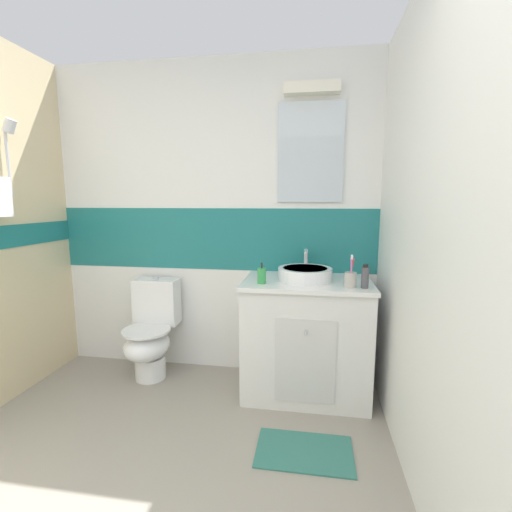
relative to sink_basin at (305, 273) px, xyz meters
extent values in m
cube|color=gray|center=(-0.76, -0.90, -0.92)|extent=(3.20, 3.48, 0.04)
cube|color=white|center=(-0.76, 0.35, -0.47)|extent=(3.20, 0.10, 0.85)
cube|color=#1E7272|center=(-0.76, 0.34, 0.20)|extent=(3.20, 0.10, 0.50)
cube|color=white|center=(-0.76, 0.35, 1.03)|extent=(3.20, 0.10, 1.15)
cube|color=silver|center=(0.02, 0.29, 0.87)|extent=(0.49, 0.02, 0.73)
cube|color=white|center=(0.02, 0.25, 1.31)|extent=(0.41, 0.10, 0.08)
cylinder|color=silver|center=(-2.03, -0.29, 0.77)|extent=(0.02, 0.02, 0.47)
cylinder|color=silver|center=(-1.99, -0.29, 1.01)|extent=(0.10, 0.07, 0.11)
cube|color=white|center=(0.59, -0.90, 0.35)|extent=(0.10, 3.48, 2.50)
cube|color=silver|center=(0.02, 0.01, -0.49)|extent=(0.88, 0.58, 0.82)
cube|color=white|center=(0.02, 0.00, -0.06)|extent=(0.90, 0.60, 0.03)
cube|color=silver|center=(0.02, -0.28, -0.53)|extent=(0.40, 0.01, 0.57)
cylinder|color=silver|center=(0.02, -0.30, -0.33)|extent=(0.02, 0.02, 0.03)
cylinder|color=white|center=(0.00, 0.00, 0.00)|extent=(0.38, 0.38, 0.09)
cylinder|color=#AFB1BA|center=(0.00, 0.00, 0.03)|extent=(0.31, 0.31, 0.01)
cylinder|color=silver|center=(0.00, 0.22, 0.05)|extent=(0.03, 0.03, 0.19)
cylinder|color=silver|center=(0.00, 0.11, 0.14)|extent=(0.02, 0.17, 0.02)
cylinder|color=white|center=(-1.21, 0.02, -0.81)|extent=(0.24, 0.24, 0.18)
ellipsoid|color=white|center=(-1.21, -0.02, -0.61)|extent=(0.34, 0.42, 0.22)
cylinder|color=white|center=(-1.21, -0.02, -0.49)|extent=(0.37, 0.37, 0.02)
cube|color=white|center=(-1.21, 0.19, -0.31)|extent=(0.36, 0.17, 0.37)
cylinder|color=silver|center=(-1.21, 0.19, -0.12)|extent=(0.04, 0.04, 0.02)
cylinder|color=#B2ADA3|center=(0.30, -0.17, 0.00)|extent=(0.08, 0.08, 0.10)
cylinder|color=#D872BF|center=(0.30, -0.18, 0.07)|extent=(0.02, 0.01, 0.17)
cube|color=white|center=(0.30, -0.18, 0.15)|extent=(0.01, 0.02, 0.03)
cylinder|color=#D83F4C|center=(0.30, -0.15, 0.06)|extent=(0.04, 0.03, 0.16)
cube|color=white|center=(0.30, -0.15, 0.14)|extent=(0.02, 0.02, 0.03)
cylinder|color=green|center=(-0.29, -0.15, 0.00)|extent=(0.06, 0.06, 0.11)
cylinder|color=#262626|center=(-0.29, -0.15, 0.08)|extent=(0.01, 0.01, 0.04)
cylinder|color=#262626|center=(-0.29, -0.16, 0.09)|extent=(0.01, 0.02, 0.01)
cylinder|color=#4C4C51|center=(0.39, -0.17, 0.02)|extent=(0.05, 0.05, 0.14)
cylinder|color=black|center=(0.39, -0.17, 0.10)|extent=(0.03, 0.03, 0.02)
cube|color=#337266|center=(0.03, -0.66, -0.89)|extent=(0.54, 0.34, 0.01)
camera|label=1|loc=(0.04, -2.50, 0.51)|focal=24.99mm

